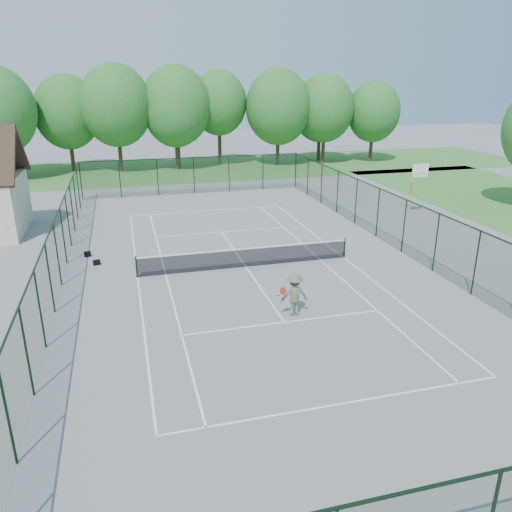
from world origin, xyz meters
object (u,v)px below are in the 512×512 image
at_px(sports_bag_a, 87,254).
at_px(tennis_player, 294,295).
at_px(tennis_net, 246,257).
at_px(basketball_goal, 416,178).

relative_size(sports_bag_a, tennis_player, 0.20).
distance_m(tennis_net, tennis_player, 5.87).
relative_size(basketball_goal, sports_bag_a, 10.31).
relative_size(tennis_net, sports_bag_a, 31.29).
bearing_deg(tennis_player, sports_bag_a, 131.67).
xyz_separation_m(tennis_net, sports_bag_a, (-7.99, 3.81, -0.43)).
bearing_deg(sports_bag_a, basketball_goal, -2.52).
height_order(sports_bag_a, tennis_player, tennis_player).
distance_m(basketball_goal, sports_bag_a, 22.49).
xyz_separation_m(basketball_goal, sports_bag_a, (-22.10, -3.38, -2.43)).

